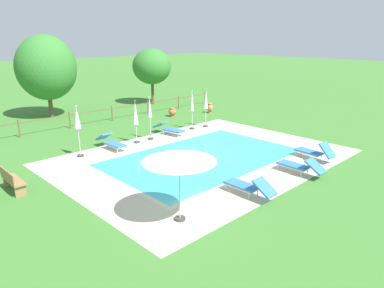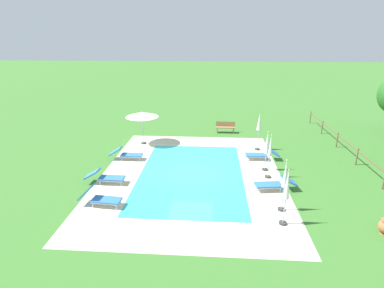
% 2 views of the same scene
% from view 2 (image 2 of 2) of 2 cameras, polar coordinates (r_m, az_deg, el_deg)
% --- Properties ---
extents(ground_plane, '(160.00, 160.00, 0.00)m').
position_cam_2_polar(ground_plane, '(16.85, -0.17, -5.73)').
color(ground_plane, '#3D752D').
extents(pool_deck_paving, '(13.19, 9.84, 0.01)m').
position_cam_2_polar(pool_deck_paving, '(16.85, -0.17, -5.72)').
color(pool_deck_paving, beige).
rests_on(pool_deck_paving, ground).
extents(swimming_pool_water, '(8.98, 5.64, 0.01)m').
position_cam_2_polar(swimming_pool_water, '(16.85, -0.17, -5.71)').
color(swimming_pool_water, '#38C6D1').
rests_on(swimming_pool_water, ground).
extents(pool_coping_rim, '(9.46, 6.12, 0.01)m').
position_cam_2_polar(pool_coping_rim, '(16.84, -0.17, -5.70)').
color(pool_coping_rim, beige).
rests_on(pool_coping_rim, ground).
extents(sun_lounger_north_near_steps, '(0.60, 2.03, 0.79)m').
position_cam_2_polar(sun_lounger_north_near_steps, '(19.09, -12.15, -1.87)').
color(sun_lounger_north_near_steps, '#3370BC').
rests_on(sun_lounger_north_near_steps, ground).
extents(sun_lounger_north_mid, '(0.63, 2.05, 0.77)m').
position_cam_2_polar(sun_lounger_north_mid, '(16.33, -15.88, -6.00)').
color(sun_lounger_north_mid, '#3370BC').
rests_on(sun_lounger_north_mid, ground).
extents(sun_lounger_north_far, '(0.89, 2.13, 0.73)m').
position_cam_2_polar(sun_lounger_north_far, '(15.59, 15.22, -7.23)').
color(sun_lounger_north_far, '#3370BC').
rests_on(sun_lounger_north_far, ground).
extents(sun_lounger_north_end, '(0.78, 1.97, 0.93)m').
position_cam_2_polar(sun_lounger_north_end, '(14.37, -16.86, -9.69)').
color(sun_lounger_north_end, '#3370BC').
rests_on(sun_lounger_north_end, ground).
extents(sun_lounger_south_near_corner, '(0.65, 2.06, 0.76)m').
position_cam_2_polar(sun_lounger_south_near_corner, '(19.13, 12.89, -1.89)').
color(sun_lounger_south_near_corner, '#3370BC').
rests_on(sun_lounger_south_near_corner, ground).
extents(patio_umbrella_open_foreground, '(2.27, 2.27, 2.34)m').
position_cam_2_polar(patio_umbrella_open_foreground, '(21.23, -9.39, 5.48)').
color(patio_umbrella_open_foreground, '#383838').
rests_on(patio_umbrella_open_foreground, ground).
extents(patio_umbrella_closed_row_west, '(0.32, 0.32, 2.44)m').
position_cam_2_polar(patio_umbrella_closed_row_west, '(16.41, 14.49, -1.27)').
color(patio_umbrella_closed_row_west, '#383838').
rests_on(patio_umbrella_closed_row_west, ground).
extents(patio_umbrella_closed_row_mid_west, '(0.32, 0.32, 2.41)m').
position_cam_2_polar(patio_umbrella_closed_row_mid_west, '(13.48, 17.07, -6.32)').
color(patio_umbrella_closed_row_mid_west, '#383838').
rests_on(patio_umbrella_closed_row_mid_west, ground).
extents(patio_umbrella_closed_row_centre, '(0.32, 0.32, 2.49)m').
position_cam_2_polar(patio_umbrella_closed_row_centre, '(20.33, 12.51, 3.54)').
color(patio_umbrella_closed_row_centre, '#383838').
rests_on(patio_umbrella_closed_row_centre, ground).
extents(patio_umbrella_closed_row_mid_east, '(0.32, 0.32, 2.33)m').
position_cam_2_polar(patio_umbrella_closed_row_mid_east, '(17.30, 13.94, -0.22)').
color(patio_umbrella_closed_row_mid_east, '#383838').
rests_on(patio_umbrella_closed_row_mid_east, ground).
extents(patio_umbrella_closed_row_east, '(0.32, 0.32, 2.44)m').
position_cam_2_polar(patio_umbrella_closed_row_east, '(12.50, 17.41, -8.17)').
color(patio_umbrella_closed_row_east, '#383838').
rests_on(patio_umbrella_closed_row_east, ground).
extents(wooden_bench_lawn_side, '(0.46, 1.50, 0.87)m').
position_cam_2_polar(wooden_bench_lawn_side, '(24.07, 6.32, 3.23)').
color(wooden_bench_lawn_side, '#937047').
rests_on(wooden_bench_lawn_side, ground).
extents(perimeter_fence, '(21.42, 0.08, 1.05)m').
position_cam_2_polar(perimeter_fence, '(19.02, 30.53, -3.31)').
color(perimeter_fence, brown).
rests_on(perimeter_fence, ground).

